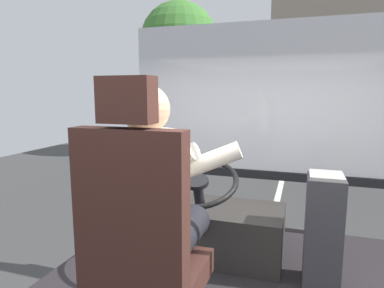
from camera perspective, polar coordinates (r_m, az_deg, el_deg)
ground at (r=10.63m, az=15.81°, el=-3.17°), size 18.00×44.00×0.06m
driver_seat at (r=1.57m, az=-8.35°, el=-18.08°), size 0.48×0.48×1.36m
bus_driver at (r=1.59m, az=-6.54°, el=-9.41°), size 0.76×0.58×0.83m
steering_console at (r=2.76m, az=3.50°, el=-14.13°), size 1.10×0.98×0.83m
fare_box at (r=2.46m, az=21.47°, el=-13.62°), size 0.23×0.28×0.78m
windshield_panel at (r=3.25m, az=11.28°, el=4.19°), size 2.50×0.08×1.48m
street_tree at (r=11.52m, az=-2.20°, el=17.00°), size 2.55×2.55×5.06m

